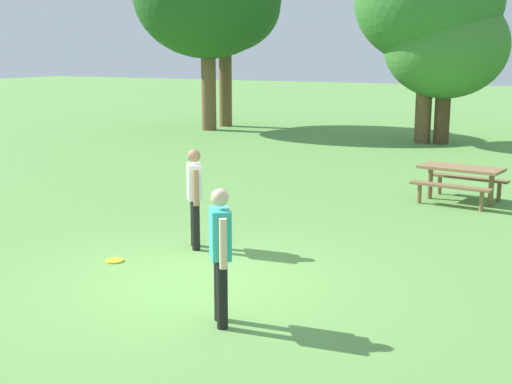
# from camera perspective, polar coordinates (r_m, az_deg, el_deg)

# --- Properties ---
(ground_plane) EXTENTS (120.00, 120.00, 0.00)m
(ground_plane) POSITION_cam_1_polar(r_m,az_deg,el_deg) (9.84, -4.77, -7.37)
(ground_plane) COLOR #609947
(person_thrower) EXTENTS (0.41, 0.50, 1.64)m
(person_thrower) POSITION_cam_1_polar(r_m,az_deg,el_deg) (11.25, -5.08, 0.01)
(person_thrower) COLOR black
(person_thrower) RESTS_ON ground
(person_catcher) EXTENTS (0.41, 0.50, 1.64)m
(person_catcher) POSITION_cam_1_polar(r_m,az_deg,el_deg) (8.07, -2.96, -4.59)
(person_catcher) COLOR black
(person_catcher) RESTS_ON ground
(frisbee) EXTENTS (0.28, 0.28, 0.03)m
(frisbee) POSITION_cam_1_polar(r_m,az_deg,el_deg) (10.92, -11.59, -5.57)
(frisbee) COLOR yellow
(frisbee) RESTS_ON ground
(picnic_table_near) EXTENTS (1.87, 1.63, 0.77)m
(picnic_table_near) POSITION_cam_1_polar(r_m,az_deg,el_deg) (15.35, 16.49, 1.24)
(picnic_table_near) COLOR olive
(picnic_table_near) RESTS_ON ground
(tree_tall_left) EXTENTS (4.68, 4.68, 7.07)m
(tree_tall_left) POSITION_cam_1_polar(r_m,az_deg,el_deg) (29.94, -2.59, 15.08)
(tree_tall_left) COLOR brown
(tree_tall_left) RESTS_ON ground
(tree_far_right) EXTENTS (5.02, 5.02, 6.97)m
(tree_far_right) POSITION_cam_1_polar(r_m,az_deg,el_deg) (25.03, 14.03, 14.93)
(tree_far_right) COLOR brown
(tree_far_right) RESTS_ON ground
(tree_slender_mid) EXTENTS (4.21, 4.21, 5.15)m
(tree_slender_mid) POSITION_cam_1_polar(r_m,az_deg,el_deg) (24.87, 15.38, 11.50)
(tree_slender_mid) COLOR #4C3823
(tree_slender_mid) RESTS_ON ground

